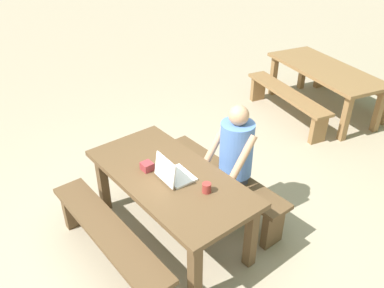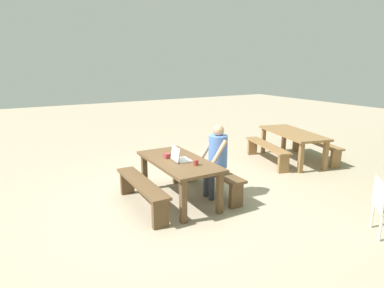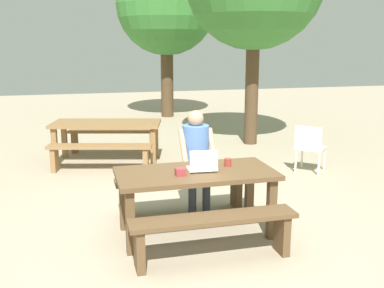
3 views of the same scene
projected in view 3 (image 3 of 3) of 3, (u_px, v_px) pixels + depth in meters
name	position (u px, v px, depth m)	size (l,w,h in m)	color
ground_plane	(196.00, 233.00, 5.10)	(30.00, 30.00, 0.00)	tan
picnic_table_front	(196.00, 181.00, 4.96)	(1.74, 0.85, 0.73)	brown
bench_near	(214.00, 228.00, 4.38)	(1.66, 0.30, 0.47)	brown
bench_far	(182.00, 186.00, 5.66)	(1.66, 0.30, 0.47)	brown
laptop	(202.00, 166.00, 4.93)	(0.32, 0.29, 0.25)	white
small_pouch	(180.00, 172.00, 4.77)	(0.11, 0.10, 0.08)	#993338
coffee_mug	(228.00, 162.00, 5.12)	(0.08, 0.08, 0.09)	#99332D
person_seated	(196.00, 153.00, 5.59)	(0.44, 0.42, 1.30)	#333847
plastic_chair	(310.00, 147.00, 7.42)	(0.62, 0.62, 0.79)	silver
picnic_table_mid	(106.00, 128.00, 8.07)	(2.05, 1.26, 0.72)	olive
bench_mid_south	(100.00, 152.00, 7.47)	(1.74, 0.71, 0.45)	olive
bench_mid_north	(113.00, 136.00, 8.78)	(1.74, 0.71, 0.45)	olive
tree_right	(166.00, 5.00, 12.51)	(2.80, 2.80, 4.54)	#4C3823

